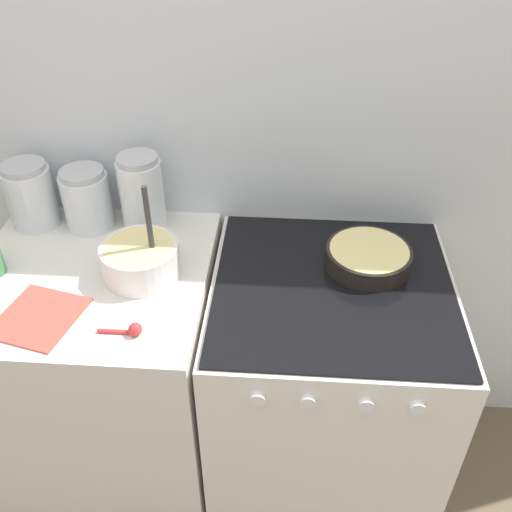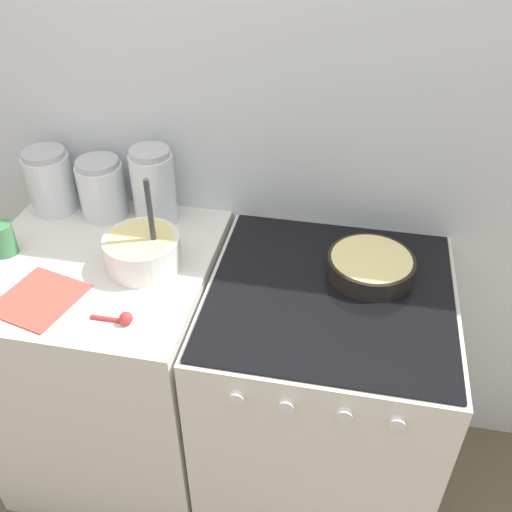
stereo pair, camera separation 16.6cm
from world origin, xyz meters
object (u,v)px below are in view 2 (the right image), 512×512
object	(u,v)px
baking_pan	(371,265)
storage_jar_right	(154,191)
stove	(320,397)
mixing_bowl	(143,249)
storage_jar_left	(51,185)
storage_jar_middle	(102,192)
tin_can	(3,239)

from	to	relation	value
baking_pan	storage_jar_right	bearing A→B (deg)	167.67
stove	mixing_bowl	bearing A→B (deg)	178.99
mixing_bowl	storage_jar_right	world-z (taller)	mixing_bowl
mixing_bowl	storage_jar_left	xyz separation A→B (m)	(-0.41, 0.24, 0.03)
baking_pan	storage_jar_left	size ratio (longest dim) A/B	1.17
mixing_bowl	storage_jar_right	xyz separation A→B (m)	(-0.04, 0.24, 0.05)
baking_pan	storage_jar_middle	bearing A→B (deg)	170.15
stove	storage_jar_middle	world-z (taller)	storage_jar_middle
baking_pan	tin_can	bearing A→B (deg)	-174.16
storage_jar_left	storage_jar_right	xyz separation A→B (m)	(0.37, 0.00, 0.02)
stove	tin_can	bearing A→B (deg)	-179.25
storage_jar_left	tin_can	distance (m)	0.27
stove	storage_jar_right	size ratio (longest dim) A/B	3.63
mixing_bowl	baking_pan	distance (m)	0.67
storage_jar_right	mixing_bowl	bearing A→B (deg)	-79.86
storage_jar_left	storage_jar_middle	distance (m)	0.18
mixing_bowl	storage_jar_middle	bearing A→B (deg)	132.85
baking_pan	tin_can	size ratio (longest dim) A/B	2.49
storage_jar_middle	storage_jar_right	distance (m)	0.18
mixing_bowl	baking_pan	world-z (taller)	mixing_bowl
mixing_bowl	baking_pan	size ratio (longest dim) A/B	1.17
storage_jar_middle	tin_can	distance (m)	0.34
baking_pan	storage_jar_left	world-z (taller)	storage_jar_left
storage_jar_left	mixing_bowl	bearing A→B (deg)	-30.82
storage_jar_middle	storage_jar_right	world-z (taller)	storage_jar_right
storage_jar_middle	tin_can	xyz separation A→B (m)	(-0.21, -0.27, -0.03)
storage_jar_middle	storage_jar_right	xyz separation A→B (m)	(0.18, 0.00, 0.02)
baking_pan	storage_jar_left	distance (m)	1.08
storage_jar_middle	tin_can	world-z (taller)	storage_jar_middle
mixing_bowl	storage_jar_middle	distance (m)	0.33
storage_jar_left	storage_jar_middle	xyz separation A→B (m)	(0.18, -0.00, -0.01)
stove	storage_jar_right	bearing A→B (deg)	157.18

